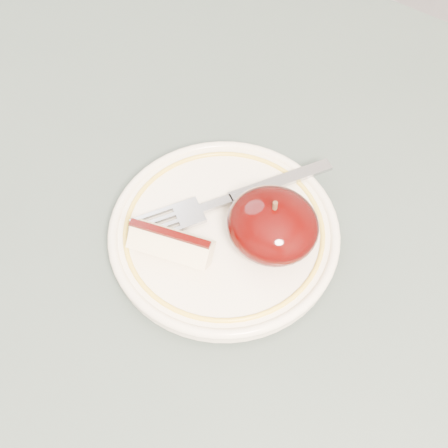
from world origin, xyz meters
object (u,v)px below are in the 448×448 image
Objects in this scene: plate at (224,233)px; fork at (229,199)px; apple_half at (273,225)px; table at (131,292)px.

fork reaches higher than plate.
plate is 2.58× the size of apple_half.
table is at bearing -147.36° from apple_half.
table is 5.25× the size of fork.
fork reaches higher than table.
plate is (0.07, 0.06, 0.10)m from table.
apple_half is (0.11, 0.07, 0.13)m from table.
apple_half is at bearing -71.79° from fork.
table is at bearing -141.73° from plate.
plate is at bearing 38.27° from table.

